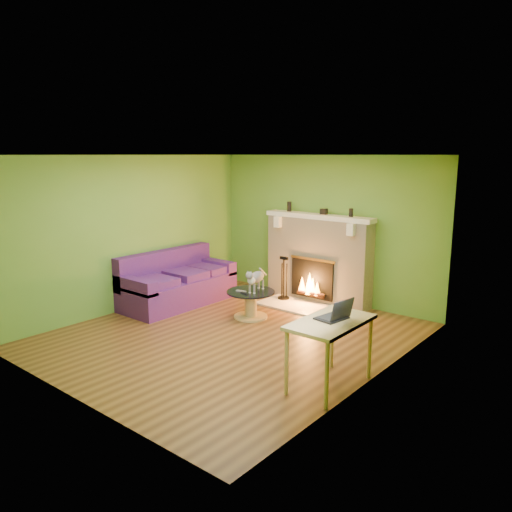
{
  "coord_description": "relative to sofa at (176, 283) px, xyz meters",
  "views": [
    {
      "loc": [
        4.68,
        -5.12,
        2.61
      ],
      "look_at": [
        0.14,
        0.4,
        1.15
      ],
      "focal_mm": 35.0,
      "sensor_mm": 36.0,
      "label": 1
    }
  ],
  "objects": [
    {
      "name": "floor",
      "position": [
        1.86,
        -0.6,
        -0.36
      ],
      "size": [
        5.0,
        5.0,
        0.0
      ],
      "primitive_type": "plane",
      "color": "#533217",
      "rests_on": "ground"
    },
    {
      "name": "ceiling",
      "position": [
        1.86,
        -0.6,
        2.24
      ],
      "size": [
        5.0,
        5.0,
        0.0
      ],
      "primitive_type": "plane",
      "rotation": [
        3.14,
        0.0,
        0.0
      ],
      "color": "white",
      "rests_on": "wall_back"
    },
    {
      "name": "wall_back",
      "position": [
        1.86,
        1.9,
        0.94
      ],
      "size": [
        5.0,
        0.0,
        5.0
      ],
      "primitive_type": "plane",
      "rotation": [
        1.57,
        0.0,
        0.0
      ],
      "color": "#568E2E",
      "rests_on": "floor"
    },
    {
      "name": "wall_front",
      "position": [
        1.86,
        -3.1,
        0.94
      ],
      "size": [
        5.0,
        0.0,
        5.0
      ],
      "primitive_type": "plane",
      "rotation": [
        -1.57,
        0.0,
        0.0
      ],
      "color": "#568E2E",
      "rests_on": "floor"
    },
    {
      "name": "wall_left",
      "position": [
        -0.39,
        -0.6,
        0.94
      ],
      "size": [
        0.0,
        5.0,
        5.0
      ],
      "primitive_type": "plane",
      "rotation": [
        1.57,
        0.0,
        1.57
      ],
      "color": "#568E2E",
      "rests_on": "floor"
    },
    {
      "name": "wall_right",
      "position": [
        4.11,
        -0.6,
        0.94
      ],
      "size": [
        0.0,
        5.0,
        5.0
      ],
      "primitive_type": "plane",
      "rotation": [
        1.57,
        0.0,
        -1.57
      ],
      "color": "#568E2E",
      "rests_on": "floor"
    },
    {
      "name": "window_frame",
      "position": [
        4.1,
        -1.5,
        1.19
      ],
      "size": [
        0.0,
        1.2,
        1.2
      ],
      "primitive_type": "plane",
      "rotation": [
        1.57,
        0.0,
        -1.57
      ],
      "color": "silver",
      "rests_on": "wall_right"
    },
    {
      "name": "window_pane",
      "position": [
        4.09,
        -1.5,
        1.19
      ],
      "size": [
        0.0,
        1.06,
        1.06
      ],
      "primitive_type": "plane",
      "rotation": [
        1.57,
        0.0,
        -1.57
      ],
      "color": "white",
      "rests_on": "wall_right"
    },
    {
      "name": "fireplace",
      "position": [
        1.86,
        1.71,
        0.41
      ],
      "size": [
        2.1,
        0.46,
        1.58
      ],
      "color": "beige",
      "rests_on": "floor"
    },
    {
      "name": "hearth",
      "position": [
        1.86,
        1.2,
        -0.34
      ],
      "size": [
        1.5,
        0.75,
        0.03
      ],
      "primitive_type": "cube",
      "color": "beige",
      "rests_on": "floor"
    },
    {
      "name": "mantel",
      "position": [
        1.86,
        1.69,
        1.18
      ],
      "size": [
        2.1,
        0.28,
        0.08
      ],
      "primitive_type": "cube",
      "color": "silver",
      "rests_on": "fireplace"
    },
    {
      "name": "sofa",
      "position": [
        0.0,
        0.0,
        0.0
      ],
      "size": [
        0.93,
        2.07,
        0.93
      ],
      "color": "#4D1A64",
      "rests_on": "floor"
    },
    {
      "name": "coffee_table",
      "position": [
        1.53,
        0.23,
        -0.11
      ],
      "size": [
        0.78,
        0.78,
        0.44
      ],
      "color": "tan",
      "rests_on": "floor"
    },
    {
      "name": "desk",
      "position": [
        3.81,
        -1.09,
        0.33
      ],
      "size": [
        0.62,
        1.07,
        0.79
      ],
      "color": "tan",
      "rests_on": "floor"
    },
    {
      "name": "cat",
      "position": [
        1.61,
        0.28,
        0.28
      ],
      "size": [
        0.35,
        0.65,
        0.39
      ],
      "primitive_type": null,
      "rotation": [
        0.0,
        0.0,
        0.22
      ],
      "color": "#5C5C60",
      "rests_on": "coffee_table"
    },
    {
      "name": "remote_silver",
      "position": [
        1.43,
        0.11,
        0.09
      ],
      "size": [
        0.18,
        0.07,
        0.02
      ],
      "primitive_type": "cube",
      "rotation": [
        0.0,
        0.0,
        0.18
      ],
      "color": "gray",
      "rests_on": "coffee_table"
    },
    {
      "name": "remote_black",
      "position": [
        1.55,
        0.05,
        0.09
      ],
      "size": [
        0.17,
        0.08,
        0.02
      ],
      "primitive_type": "cube",
      "rotation": [
        0.0,
        0.0,
        -0.26
      ],
      "color": "black",
      "rests_on": "coffee_table"
    },
    {
      "name": "laptop",
      "position": [
        3.79,
        -1.04,
        0.56
      ],
      "size": [
        0.35,
        0.39,
        0.26
      ],
      "primitive_type": null,
      "rotation": [
        0.0,
        0.0,
        -0.16
      ],
      "color": "black",
      "rests_on": "desk"
    },
    {
      "name": "fire_tools",
      "position": [
        1.37,
        1.35,
        0.06
      ],
      "size": [
        0.21,
        0.21,
        0.78
      ],
      "primitive_type": null,
      "color": "black",
      "rests_on": "hearth"
    },
    {
      "name": "mantel_vase_left",
      "position": [
        1.2,
        1.72,
        1.31
      ],
      "size": [
        0.08,
        0.08,
        0.18
      ],
      "primitive_type": "cylinder",
      "color": "black",
      "rests_on": "mantel"
    },
    {
      "name": "mantel_vase_right",
      "position": [
        2.48,
        1.72,
        1.29
      ],
      "size": [
        0.07,
        0.07,
        0.14
      ],
      "primitive_type": "cylinder",
      "color": "black",
      "rests_on": "mantel"
    },
    {
      "name": "mantel_box",
      "position": [
        1.95,
        1.72,
        1.27
      ],
      "size": [
        0.12,
        0.08,
        0.1
      ],
      "primitive_type": "cube",
      "color": "black",
      "rests_on": "mantel"
    }
  ]
}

